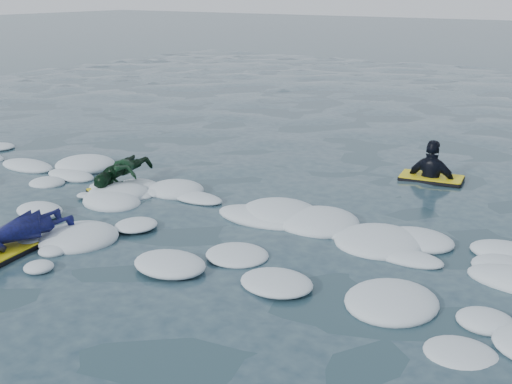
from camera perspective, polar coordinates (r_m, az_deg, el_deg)
ground at (r=8.63m, az=-12.32°, el=-3.64°), size 120.00×120.00×0.00m
foam_band at (r=9.32m, az=-7.79°, el=-1.76°), size 12.00×3.10×0.30m
prone_woman_unit at (r=8.32m, az=-21.36°, el=-3.73°), size 0.82×1.69×0.42m
prone_child_unit at (r=10.41m, az=-11.78°, el=1.52°), size 0.77×1.31×0.47m
waiting_rider_unit at (r=11.14m, az=15.28°, el=0.64°), size 1.10×0.73×1.54m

